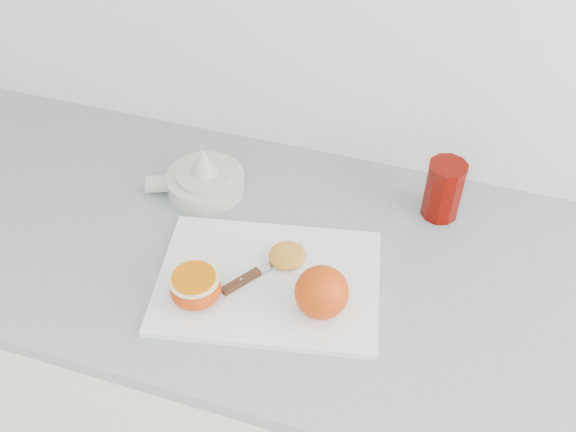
{
  "coord_description": "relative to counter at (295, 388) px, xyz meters",
  "views": [
    {
      "loc": [
        0.25,
        0.95,
        1.73
      ],
      "look_at": [
        0.0,
        1.72,
        0.96
      ],
      "focal_mm": 40.0,
      "sensor_mm": 36.0,
      "label": 1
    }
  ],
  "objects": [
    {
      "name": "counter",
      "position": [
        0.0,
        0.0,
        0.0
      ],
      "size": [
        2.47,
        0.64,
        0.89
      ],
      "color": "white",
      "rests_on": "ground"
    },
    {
      "name": "cutting_board",
      "position": [
        -0.03,
        -0.08,
        0.45
      ],
      "size": [
        0.42,
        0.33,
        0.01
      ],
      "primitive_type": "cube",
      "rotation": [
        0.0,
        0.0,
        0.19
      ],
      "color": "white",
      "rests_on": "counter"
    },
    {
      "name": "whole_orange",
      "position": [
        0.08,
        -0.12,
        0.5
      ],
      "size": [
        0.09,
        0.09,
        0.09
      ],
      "color": "#D45411",
      "rests_on": "cutting_board"
    },
    {
      "name": "half_orange",
      "position": [
        -0.13,
        -0.16,
        0.48
      ],
      "size": [
        0.08,
        0.08,
        0.05
      ],
      "color": "#D45411",
      "rests_on": "cutting_board"
    },
    {
      "name": "squeezed_shell",
      "position": [
        -0.01,
        -0.03,
        0.47
      ],
      "size": [
        0.06,
        0.06,
        0.03
      ],
      "color": "orange",
      "rests_on": "cutting_board"
    },
    {
      "name": "paring_knife",
      "position": [
        -0.06,
        -0.09,
        0.46
      ],
      "size": [
        0.11,
        0.15,
        0.01
      ],
      "color": "#4F2816",
      "rests_on": "cutting_board"
    },
    {
      "name": "citrus_juicer",
      "position": [
        -0.22,
        0.11,
        0.47
      ],
      "size": [
        0.19,
        0.15,
        0.1
      ],
      "color": "silver",
      "rests_on": "counter"
    },
    {
      "name": "red_tumbler",
      "position": [
        0.22,
        0.18,
        0.5
      ],
      "size": [
        0.07,
        0.07,
        0.12
      ],
      "color": "#630500",
      "rests_on": "counter"
    }
  ]
}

